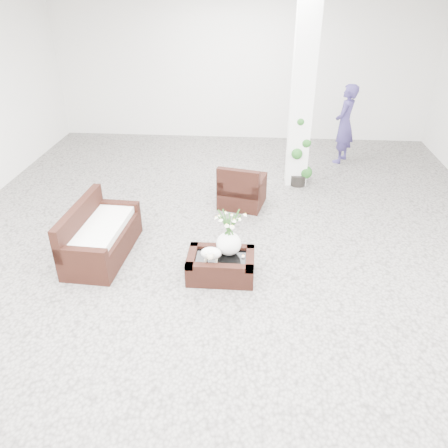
# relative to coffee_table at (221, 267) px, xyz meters

# --- Properties ---
(ground) EXTENTS (11.00, 11.00, 0.00)m
(ground) POSITION_rel_coffee_table_xyz_m (0.02, 0.46, -0.16)
(ground) COLOR gray
(ground) RESTS_ON ground
(column) EXTENTS (0.40, 0.40, 3.50)m
(column) POSITION_rel_coffee_table_xyz_m (1.22, 3.26, 1.59)
(column) COLOR white
(column) RESTS_ON ground
(coffee_table) EXTENTS (0.90, 0.60, 0.31)m
(coffee_table) POSITION_rel_coffee_table_xyz_m (0.00, 0.00, 0.00)
(coffee_table) COLOR #33160F
(coffee_table) RESTS_ON ground
(sheep_figurine) EXTENTS (0.28, 0.23, 0.21)m
(sheep_figurine) POSITION_rel_coffee_table_xyz_m (-0.12, -0.10, 0.26)
(sheep_figurine) COLOR white
(sheep_figurine) RESTS_ON coffee_table
(planter_narcissus) EXTENTS (0.44, 0.44, 0.80)m
(planter_narcissus) POSITION_rel_coffee_table_xyz_m (0.10, 0.10, 0.56)
(planter_narcissus) COLOR white
(planter_narcissus) RESTS_ON coffee_table
(tealight) EXTENTS (0.04, 0.04, 0.03)m
(tealight) POSITION_rel_coffee_table_xyz_m (0.30, 0.02, 0.17)
(tealight) COLOR white
(tealight) RESTS_ON coffee_table
(armchair) EXTENTS (0.88, 0.86, 0.79)m
(armchair) POSITION_rel_coffee_table_xyz_m (0.20, 2.19, 0.24)
(armchair) COLOR #33160F
(armchair) RESTS_ON ground
(loveseat) EXTENTS (0.80, 1.53, 0.80)m
(loveseat) POSITION_rel_coffee_table_xyz_m (-1.77, 0.41, 0.24)
(loveseat) COLOR #33160F
(loveseat) RESTS_ON ground
(topiary) EXTENTS (0.35, 0.35, 1.32)m
(topiary) POSITION_rel_coffee_table_xyz_m (1.26, 3.14, 0.50)
(topiary) COLOR #1B4A18
(topiary) RESTS_ON ground
(shopper) EXTENTS (0.64, 0.73, 1.68)m
(shopper) POSITION_rel_coffee_table_xyz_m (2.28, 4.47, 0.68)
(shopper) COLOR navy
(shopper) RESTS_ON ground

